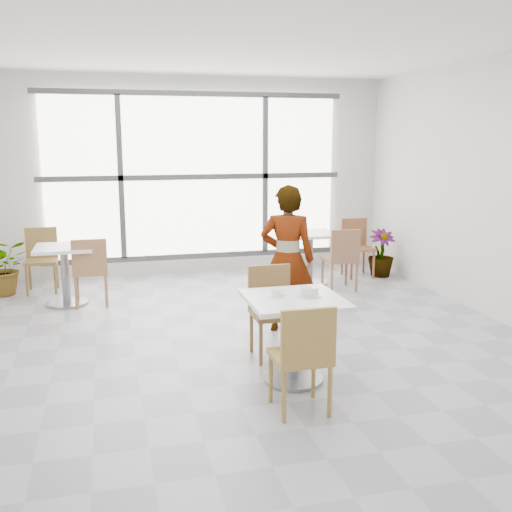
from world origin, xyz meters
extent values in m
plane|color=#9E9EA5|center=(0.00, 0.00, 0.00)|extent=(7.00, 7.00, 0.00)
plane|color=white|center=(0.00, 0.00, 3.00)|extent=(7.00, 7.00, 0.00)
plane|color=silver|center=(0.00, 3.50, 1.50)|extent=(6.00, 0.00, 6.00)
plane|color=silver|center=(0.00, -3.50, 1.50)|extent=(6.00, 0.00, 6.00)
cube|color=white|center=(0.00, 3.44, 1.50)|extent=(4.40, 0.04, 2.40)
cube|color=#3F3F42|center=(0.00, 3.41, 1.50)|extent=(4.60, 0.05, 0.08)
cube|color=#3F3F42|center=(-1.10, 3.41, 1.50)|extent=(0.08, 0.05, 2.40)
cube|color=#3F3F42|center=(1.10, 3.41, 1.50)|extent=(0.08, 0.05, 2.40)
cube|color=#3F3F42|center=(0.00, 3.41, 0.28)|extent=(4.60, 0.05, 0.08)
cube|color=#3F3F42|center=(0.00, 3.41, 2.72)|extent=(4.60, 0.05, 0.08)
cube|color=white|center=(0.18, -0.91, 0.73)|extent=(0.80, 0.80, 0.04)
cylinder|color=gray|center=(0.18, -0.91, 0.35)|extent=(0.10, 0.10, 0.71)
cylinder|color=gray|center=(0.18, -0.91, 0.01)|extent=(0.52, 0.52, 0.03)
cube|color=#A4803D|center=(0.05, -1.45, 0.43)|extent=(0.42, 0.42, 0.04)
cube|color=#A4803D|center=(0.05, -1.64, 0.66)|extent=(0.42, 0.04, 0.42)
cylinder|color=#A4803D|center=(0.23, -1.27, 0.21)|extent=(0.04, 0.04, 0.41)
cylinder|color=#A4803D|center=(0.23, -1.63, 0.21)|extent=(0.04, 0.04, 0.41)
cylinder|color=#A4803D|center=(-0.13, -1.27, 0.21)|extent=(0.04, 0.04, 0.41)
cylinder|color=#A4803D|center=(-0.13, -1.63, 0.21)|extent=(0.04, 0.04, 0.41)
cube|color=brown|center=(0.17, -0.32, 0.43)|extent=(0.42, 0.42, 0.04)
cube|color=brown|center=(0.17, -0.13, 0.66)|extent=(0.42, 0.04, 0.42)
cylinder|color=brown|center=(-0.01, -0.50, 0.21)|extent=(0.04, 0.04, 0.41)
cylinder|color=brown|center=(-0.01, -0.14, 0.21)|extent=(0.04, 0.04, 0.41)
cylinder|color=brown|center=(0.35, -0.50, 0.21)|extent=(0.04, 0.04, 0.41)
cylinder|color=brown|center=(0.35, -0.14, 0.21)|extent=(0.04, 0.04, 0.41)
cylinder|color=silver|center=(0.32, -0.90, 0.76)|extent=(0.21, 0.21, 0.01)
cylinder|color=silver|center=(0.32, -0.90, 0.80)|extent=(0.16, 0.16, 0.07)
torus|color=silver|center=(0.32, -0.90, 0.83)|extent=(0.16, 0.16, 0.01)
cylinder|color=tan|center=(0.32, -0.90, 0.80)|extent=(0.14, 0.14, 0.05)
cylinder|color=beige|center=(0.31, -0.90, 0.82)|extent=(0.03, 0.03, 0.02)
cylinder|color=beige|center=(0.34, -0.90, 0.83)|extent=(0.03, 0.03, 0.01)
cylinder|color=beige|center=(0.27, -0.91, 0.83)|extent=(0.03, 0.03, 0.02)
cylinder|color=#ECE598|center=(0.28, -0.92, 0.83)|extent=(0.03, 0.03, 0.02)
cylinder|color=beige|center=(0.32, -0.94, 0.83)|extent=(0.03, 0.03, 0.02)
cylinder|color=#F1E69C|center=(0.31, -0.90, 0.83)|extent=(0.03, 0.03, 0.02)
cylinder|color=beige|center=(0.32, -0.87, 0.84)|extent=(0.03, 0.03, 0.02)
cylinder|color=beige|center=(0.33, -0.88, 0.83)|extent=(0.03, 0.03, 0.01)
cylinder|color=#F6ED9F|center=(0.32, -0.89, 0.83)|extent=(0.03, 0.03, 0.02)
cylinder|color=beige|center=(0.28, -0.93, 0.83)|extent=(0.03, 0.03, 0.01)
cylinder|color=beige|center=(0.31, -0.94, 0.83)|extent=(0.03, 0.03, 0.02)
cylinder|color=#F6EF9F|center=(0.30, -0.90, 0.83)|extent=(0.03, 0.03, 0.02)
cylinder|color=beige|center=(0.32, -0.88, 0.83)|extent=(0.03, 0.03, 0.02)
cylinder|color=beige|center=(0.30, -0.88, 0.83)|extent=(0.03, 0.03, 0.02)
cylinder|color=white|center=(0.03, -0.85, 0.75)|extent=(0.13, 0.13, 0.01)
cylinder|color=white|center=(0.03, -0.85, 0.79)|extent=(0.08, 0.08, 0.06)
torus|color=white|center=(0.08, -0.85, 0.79)|extent=(0.05, 0.01, 0.05)
cylinder|color=black|center=(0.03, -0.85, 0.81)|extent=(0.07, 0.07, 0.00)
cube|color=silver|center=(0.08, -0.87, 0.76)|extent=(0.09, 0.05, 0.00)
sphere|color=silver|center=(0.12, -0.86, 0.76)|extent=(0.02, 0.02, 0.02)
imported|color=black|center=(0.53, 0.42, 0.80)|extent=(0.69, 0.58, 1.60)
cube|color=white|center=(-1.87, 2.10, 0.73)|extent=(0.70, 0.70, 0.04)
cylinder|color=gray|center=(-1.87, 2.10, 0.35)|extent=(0.10, 0.10, 0.71)
cylinder|color=gray|center=(-1.87, 2.10, 0.01)|extent=(0.52, 0.52, 0.03)
cube|color=white|center=(1.48, 2.35, 0.73)|extent=(0.70, 0.70, 0.04)
cylinder|color=slate|center=(1.48, 2.35, 0.35)|extent=(0.10, 0.10, 0.71)
cylinder|color=slate|center=(1.48, 2.35, 0.01)|extent=(0.52, 0.52, 0.03)
cube|color=#976741|center=(-1.56, 2.01, 0.43)|extent=(0.42, 0.42, 0.04)
cube|color=#976741|center=(-1.56, 1.82, 0.66)|extent=(0.42, 0.04, 0.42)
cylinder|color=#976741|center=(-1.38, 2.19, 0.21)|extent=(0.04, 0.04, 0.41)
cylinder|color=#976741|center=(-1.38, 1.83, 0.21)|extent=(0.04, 0.04, 0.41)
cylinder|color=#976741|center=(-1.74, 2.19, 0.21)|extent=(0.04, 0.04, 0.41)
cylinder|color=#976741|center=(-1.74, 1.83, 0.21)|extent=(0.04, 0.04, 0.41)
cube|color=olive|center=(-2.22, 2.82, 0.43)|extent=(0.42, 0.42, 0.04)
cube|color=olive|center=(-2.22, 3.01, 0.66)|extent=(0.42, 0.04, 0.42)
cylinder|color=olive|center=(-2.40, 2.64, 0.21)|extent=(0.04, 0.04, 0.41)
cylinder|color=olive|center=(-2.40, 3.00, 0.21)|extent=(0.04, 0.04, 0.41)
cylinder|color=olive|center=(-2.04, 2.64, 0.21)|extent=(0.04, 0.04, 0.41)
cylinder|color=olive|center=(-2.04, 3.00, 0.21)|extent=(0.04, 0.04, 0.41)
cube|color=brown|center=(1.77, 1.94, 0.43)|extent=(0.42, 0.42, 0.04)
cube|color=brown|center=(1.77, 1.75, 0.66)|extent=(0.42, 0.04, 0.42)
cylinder|color=brown|center=(1.95, 2.12, 0.21)|extent=(0.04, 0.04, 0.41)
cylinder|color=brown|center=(1.95, 1.76, 0.21)|extent=(0.04, 0.04, 0.41)
cylinder|color=brown|center=(1.59, 2.12, 0.21)|extent=(0.04, 0.04, 0.41)
cylinder|color=brown|center=(1.59, 1.76, 0.21)|extent=(0.04, 0.04, 0.41)
cube|color=brown|center=(2.35, 2.61, 0.43)|extent=(0.42, 0.42, 0.04)
cube|color=brown|center=(2.35, 2.80, 0.66)|extent=(0.42, 0.04, 0.42)
cylinder|color=brown|center=(2.17, 2.43, 0.21)|extent=(0.04, 0.04, 0.41)
cylinder|color=brown|center=(2.17, 2.79, 0.21)|extent=(0.04, 0.04, 0.41)
cylinder|color=brown|center=(2.53, 2.43, 0.21)|extent=(0.04, 0.04, 0.41)
cylinder|color=brown|center=(2.53, 2.79, 0.21)|extent=(0.04, 0.04, 0.41)
imported|color=#578840|center=(-2.70, 2.81, 0.38)|extent=(0.76, 0.68, 0.75)
imported|color=#698E4E|center=(2.70, 2.54, 0.36)|extent=(0.42, 0.42, 0.72)
camera|label=1|loc=(-1.33, -5.49, 2.08)|focal=41.23mm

